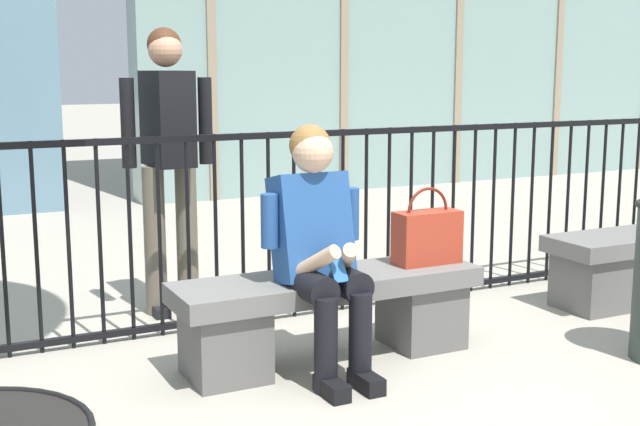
{
  "coord_description": "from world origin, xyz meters",
  "views": [
    {
      "loc": [
        -1.87,
        -3.67,
        1.49
      ],
      "look_at": [
        0.0,
        0.1,
        0.75
      ],
      "focal_mm": 47.26,
      "sensor_mm": 36.0,
      "label": 1
    }
  ],
  "objects_px": {
    "seated_person_with_phone": "(319,243)",
    "handbag_on_bench": "(427,236)",
    "bystander_at_railing": "(168,149)",
    "stone_bench": "(329,309)"
  },
  "relations": [
    {
      "from": "seated_person_with_phone",
      "to": "handbag_on_bench",
      "type": "bearing_deg",
      "value": 9.64
    },
    {
      "from": "seated_person_with_phone",
      "to": "bystander_at_railing",
      "type": "distance_m",
      "value": 1.42
    },
    {
      "from": "seated_person_with_phone",
      "to": "handbag_on_bench",
      "type": "distance_m",
      "value": 0.71
    },
    {
      "from": "stone_bench",
      "to": "handbag_on_bench",
      "type": "relative_size",
      "value": 3.9
    },
    {
      "from": "seated_person_with_phone",
      "to": "stone_bench",
      "type": "bearing_deg",
      "value": 47.4
    },
    {
      "from": "seated_person_with_phone",
      "to": "bystander_at_railing",
      "type": "bearing_deg",
      "value": 104.42
    },
    {
      "from": "bystander_at_railing",
      "to": "handbag_on_bench",
      "type": "bearing_deg",
      "value": -49.38
    },
    {
      "from": "seated_person_with_phone",
      "to": "bystander_at_railing",
      "type": "relative_size",
      "value": 0.71
    },
    {
      "from": "seated_person_with_phone",
      "to": "handbag_on_bench",
      "type": "relative_size",
      "value": 2.95
    },
    {
      "from": "stone_bench",
      "to": "handbag_on_bench",
      "type": "xyz_separation_m",
      "value": [
        0.58,
        -0.01,
        0.33
      ]
    }
  ]
}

